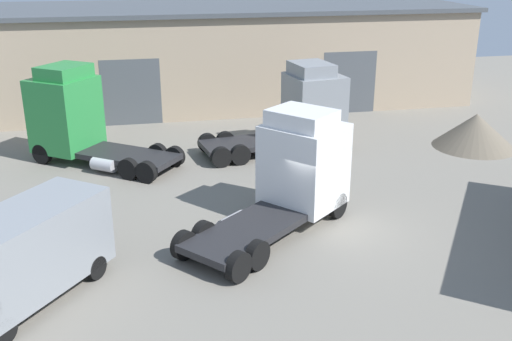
{
  "coord_description": "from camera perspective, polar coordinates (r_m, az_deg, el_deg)",
  "views": [
    {
      "loc": [
        -6.04,
        -18.65,
        9.2
      ],
      "look_at": [
        -1.94,
        1.27,
        1.6
      ],
      "focal_mm": 42.0,
      "sensor_mm": 36.0,
      "label": 1
    }
  ],
  "objects": [
    {
      "name": "warehouse_building",
      "position": [
        38.37,
        -2.47,
        11.1
      ],
      "size": [
        28.89,
        9.94,
        5.9
      ],
      "color": "tan",
      "rests_on": "ground_plane"
    },
    {
      "name": "tractor_unit_white",
      "position": [
        20.96,
        3.73,
        -0.04
      ],
      "size": [
        6.72,
        6.26,
        4.0
      ],
      "rotation": [
        0.0,
        0.0,
        0.71
      ],
      "color": "silver",
      "rests_on": "ground_plane"
    },
    {
      "name": "ground_plane",
      "position": [
        21.66,
        5.73,
        -4.76
      ],
      "size": [
        60.0,
        60.0,
        0.0
      ],
      "primitive_type": "plane",
      "color": "slate"
    },
    {
      "name": "tractor_unit_green",
      "position": [
        28.27,
        -16.97,
        4.91
      ],
      "size": [
        6.87,
        5.99,
        4.35
      ],
      "rotation": [
        0.0,
        0.0,
        2.51
      ],
      "color": "#28843D",
      "rests_on": "ground_plane"
    },
    {
      "name": "delivery_van_grey",
      "position": [
        17.38,
        -21.57,
        -7.63
      ],
      "size": [
        4.71,
        5.3,
        2.65
      ],
      "rotation": [
        0.0,
        0.0,
        -2.22
      ],
      "color": "gray",
      "rests_on": "ground_plane"
    },
    {
      "name": "tractor_unit_grey",
      "position": [
        28.73,
        4.62,
        5.8
      ],
      "size": [
        6.99,
        3.49,
        4.17
      ],
      "rotation": [
        0.0,
        0.0,
        0.15
      ],
      "color": "gray",
      "rests_on": "ground_plane"
    },
    {
      "name": "gravel_pile",
      "position": [
        31.07,
        20.15,
        3.59
      ],
      "size": [
        3.97,
        3.97,
        1.67
      ],
      "color": "#665B4C",
      "rests_on": "ground_plane"
    }
  ]
}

